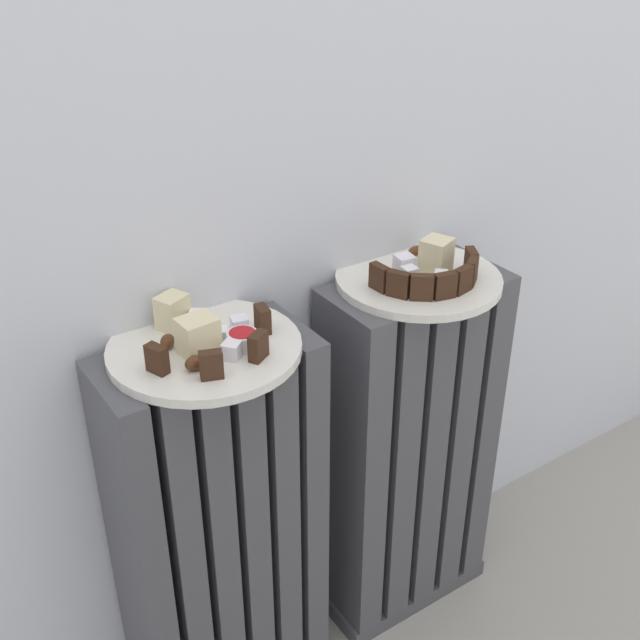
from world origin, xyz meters
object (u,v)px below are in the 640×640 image
(jam_bowl_left, at_px, (242,339))
(fork, at_px, (426,266))
(radiator_left, at_px, (221,538))
(plate_right, at_px, (418,279))
(plate_left, at_px, (205,348))
(radiator_right, at_px, (406,453))

(jam_bowl_left, relative_size, fork, 0.39)
(radiator_left, relative_size, fork, 6.20)
(plate_right, bearing_deg, jam_bowl_left, -174.04)
(plate_right, bearing_deg, fork, 30.66)
(plate_left, height_order, plate_right, same)
(radiator_left, height_order, plate_left, plate_left)
(jam_bowl_left, bearing_deg, plate_left, 138.52)
(plate_right, bearing_deg, plate_left, 180.00)
(fork, bearing_deg, jam_bowl_left, -171.85)
(radiator_right, relative_size, plate_left, 2.56)
(jam_bowl_left, xyz_separation_m, fork, (0.33, 0.05, -0.01))
(plate_right, xyz_separation_m, jam_bowl_left, (-0.30, -0.03, 0.02))
(radiator_right, relative_size, plate_right, 2.56)
(plate_right, distance_m, fork, 0.03)
(radiator_right, bearing_deg, radiator_left, 180.00)
(radiator_right, height_order, fork, fork)
(plate_right, xyz_separation_m, fork, (0.03, 0.02, 0.01))
(radiator_left, xyz_separation_m, plate_right, (0.34, -0.00, 0.32))
(radiator_right, height_order, jam_bowl_left, jam_bowl_left)
(plate_right, height_order, fork, fork)
(plate_left, relative_size, fork, 2.42)
(radiator_left, height_order, jam_bowl_left, jam_bowl_left)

